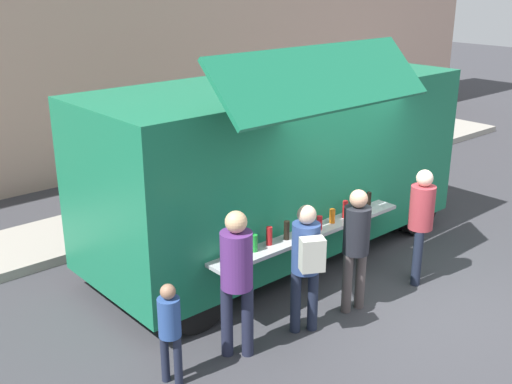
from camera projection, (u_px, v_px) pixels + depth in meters
The scene contains 8 objects.
ground_plane at pixel (399, 298), 8.42m from camera, with size 60.00×60.00×0.00m, color #38383D.
food_truck_main at pixel (280, 162), 9.31m from camera, with size 6.02×2.94×3.35m.
trash_bin at pixel (351, 146), 14.04m from camera, with size 0.60×0.60×0.93m, color #2F6039.
customer_front_ordering at pixel (356, 240), 7.82m from camera, with size 0.35×0.34×1.66m.
customer_mid_with_backpack at pixel (306, 257), 7.30m from camera, with size 0.46×0.54×1.65m.
customer_rear_waiting at pixel (237, 272), 6.83m from camera, with size 0.36×0.36×1.78m.
customer_extra_browsing at pixel (421, 216), 8.56m from camera, with size 0.34×0.34×1.67m.
child_near_queue at pixel (170, 325), 6.46m from camera, with size 0.24×0.24×1.18m.
Camera 1 is at (-6.36, -4.34, 4.17)m, focal length 43.42 mm.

